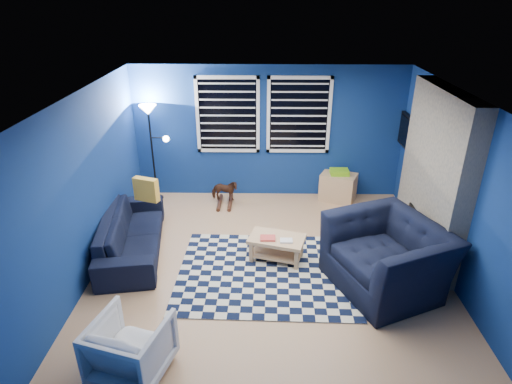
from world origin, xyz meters
TOP-DOWN VIEW (x-y plane):
  - floor at (0.00, 0.00)m, footprint 5.00×5.00m
  - ceiling at (0.00, 0.00)m, footprint 5.00×5.00m
  - wall_back at (0.00, 2.50)m, footprint 5.00×0.00m
  - wall_left at (-2.50, 0.00)m, footprint 0.00×5.00m
  - wall_right at (2.50, 0.00)m, footprint 0.00×5.00m
  - fireplace at (2.36, 0.50)m, footprint 0.65×2.00m
  - window_left at (-0.75, 2.46)m, footprint 1.17×0.06m
  - window_right at (0.55, 2.46)m, footprint 1.17×0.06m
  - tv at (2.45, 2.00)m, footprint 0.07×1.00m
  - rug at (-0.04, -0.14)m, footprint 2.55×2.06m
  - sofa at (-2.10, 0.42)m, footprint 2.23×1.15m
  - armchair_big at (1.56, -0.39)m, footprint 1.83×1.73m
  - armchair_bent at (-1.45, -1.91)m, footprint 0.91×0.92m
  - rocking_horse at (-0.81, 2.01)m, footprint 0.28×0.52m
  - coffee_table at (0.11, 0.20)m, footprint 0.90×0.66m
  - cabinet at (1.34, 2.25)m, footprint 0.76×0.65m
  - floor_lamp at (-2.13, 2.25)m, footprint 0.50×0.31m
  - throw_pillow at (-1.95, 0.92)m, footprint 0.42×0.24m

SIDE VIEW (x-z plane):
  - floor at x=0.00m, z-range 0.00..0.00m
  - rug at x=-0.04m, z-range 0.00..0.02m
  - cabinet at x=1.34m, z-range -0.03..0.59m
  - coffee_table at x=0.11m, z-range 0.08..0.48m
  - rocking_horse at x=-0.81m, z-range 0.07..0.50m
  - sofa at x=-2.10m, z-range 0.00..0.62m
  - armchair_bent at x=-1.45m, z-range 0.00..0.68m
  - armchair_big at x=1.56m, z-range 0.00..0.94m
  - throw_pillow at x=-1.95m, z-range 0.62..1.00m
  - fireplace at x=2.36m, z-range -0.05..2.45m
  - wall_back at x=0.00m, z-range -1.25..3.75m
  - wall_left at x=-2.50m, z-range -1.25..3.75m
  - wall_right at x=2.50m, z-range -1.25..3.75m
  - tv at x=2.45m, z-range 1.11..1.69m
  - floor_lamp at x=-2.13m, z-range 0.59..2.42m
  - window_left at x=-0.75m, z-range 0.89..2.31m
  - window_right at x=0.55m, z-range 0.89..2.31m
  - ceiling at x=0.00m, z-range 2.50..2.50m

